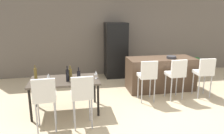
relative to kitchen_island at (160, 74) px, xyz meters
name	(u,v)px	position (x,y,z in m)	size (l,w,h in m)	color
ground_plane	(159,99)	(-0.31, -0.71, -0.46)	(10.00, 10.00, 0.00)	#C6B28E
back_wall	(132,33)	(-0.31, 1.95, 0.99)	(10.00, 0.12, 2.90)	#665B51
kitchen_island	(160,74)	(0.00, 0.00, 0.00)	(1.89, 0.77, 0.92)	#4C3828
bar_chair_left	(148,74)	(-0.67, -0.77, 0.24)	(0.41, 0.41, 1.05)	white
bar_chair_middle	(176,73)	(0.08, -0.77, 0.24)	(0.41, 0.41, 1.05)	white
bar_chair_right	(204,71)	(0.85, -0.77, 0.24)	(0.43, 0.43, 1.05)	white
dining_table	(65,82)	(-2.64, -0.95, 0.21)	(1.49, 0.84, 0.74)	#4C4238
dining_chair_near	(45,96)	(-2.97, -1.73, 0.24)	(0.42, 0.42, 1.05)	white
dining_chair_far	(82,93)	(-2.30, -1.73, 0.24)	(0.42, 0.42, 1.05)	white
wine_bottle_corner	(35,74)	(-3.25, -0.82, 0.41)	(0.07, 0.07, 0.32)	brown
wine_bottle_near	(79,76)	(-2.33, -1.19, 0.41)	(0.07, 0.07, 0.32)	black
wine_bottle_left	(70,74)	(-2.51, -0.97, 0.40)	(0.08, 0.08, 0.31)	brown
wine_bottle_far	(68,75)	(-2.57, -1.09, 0.41)	(0.07, 0.07, 0.34)	black
wine_glass_middle	(48,76)	(-2.97, -1.00, 0.40)	(0.07, 0.07, 0.17)	silver
wine_glass_right	(96,73)	(-1.95, -0.98, 0.40)	(0.07, 0.07, 0.17)	silver
refrigerator	(116,50)	(-1.00, 1.51, 0.46)	(0.72, 0.68, 1.84)	black
fruit_bowl	(171,57)	(0.25, -0.11, 0.50)	(0.27, 0.27, 0.07)	#333338
potted_plant	(196,63)	(2.07, 1.50, -0.14)	(0.36, 0.36, 0.56)	beige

